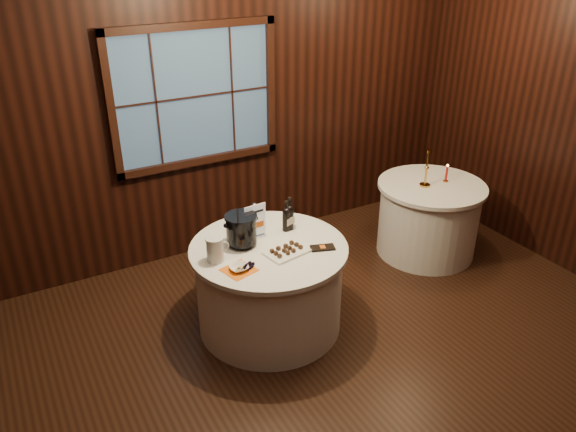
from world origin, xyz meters
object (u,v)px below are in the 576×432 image
grape_bunch (250,266)px  red_candle (446,175)px  sign_stand (255,226)px  cracker_bowl (239,268)px  ice_bucket (241,230)px  port_bottle_left (286,218)px  side_table (428,218)px  glass_pitcher (215,249)px  port_bottle_right (290,215)px  chocolate_box (323,248)px  chocolate_plate (287,251)px  main_table (269,286)px  brass_candlestick (426,173)px

grape_bunch → red_candle: red_candle is taller
sign_stand → red_candle: sign_stand is taller
cracker_bowl → red_candle: (2.51, 0.49, 0.05)m
ice_bucket → cracker_bowl: (-0.18, -0.33, -0.12)m
port_bottle_left → grape_bunch: 0.67m
side_table → red_candle: red_candle is taller
glass_pitcher → port_bottle_right: bearing=14.2°
ice_bucket → cracker_bowl: size_ratio=1.89×
ice_bucket → glass_pitcher: 0.30m
ice_bucket → red_candle: (2.33, 0.16, -0.06)m
side_table → red_candle: (0.16, -0.02, 0.46)m
sign_stand → port_bottle_right: sign_stand is taller
sign_stand → chocolate_box: 0.58m
chocolate_plate → chocolate_box: (0.28, -0.08, -0.01)m
port_bottle_right → red_candle: (1.86, 0.11, -0.05)m
main_table → port_bottle_right: size_ratio=4.35×
chocolate_plate → glass_pitcher: glass_pitcher is taller
ice_bucket → grape_bunch: 0.39m
port_bottle_left → chocolate_box: 0.44m
chocolate_box → grape_bunch: 0.63m
chocolate_plate → brass_candlestick: 1.89m
main_table → ice_bucket: (-0.18, 0.13, 0.52)m
cracker_bowl → chocolate_plate: bearing=5.8°
side_table → chocolate_box: 1.77m
side_table → port_bottle_right: bearing=-175.9°
glass_pitcher → red_candle: bearing=7.3°
cracker_bowl → brass_candlestick: 2.32m
grape_bunch → glass_pitcher: bearing=127.5°
main_table → red_candle: size_ratio=6.77×
sign_stand → brass_candlestick: 1.94m
chocolate_box → main_table: bearing=165.7°
sign_stand → port_bottle_right: bearing=-5.1°
red_candle → grape_bunch: bearing=-168.1°
main_table → port_bottle_left: size_ratio=4.67×
side_table → chocolate_plate: 2.02m
port_bottle_right → grape_bunch: (-0.57, -0.41, -0.11)m
ice_bucket → chocolate_plate: bearing=-48.6°
side_table → red_candle: 0.48m
grape_bunch → cracker_bowl: (-0.08, 0.02, 0.00)m
brass_candlestick → grape_bunch: bearing=-166.2°
port_bottle_right → brass_candlestick: brass_candlestick is taller
port_bottle_left → brass_candlestick: 1.65m
ice_bucket → main_table: bearing=-36.2°
port_bottle_left → glass_pitcher: 0.73m
port_bottle_left → red_candle: size_ratio=1.45×
glass_pitcher → grape_bunch: bearing=-51.2°
sign_stand → port_bottle_left: sign_stand is taller
chocolate_plate → cracker_bowl: (-0.43, -0.04, 0.00)m
grape_bunch → glass_pitcher: (-0.18, 0.23, 0.08)m
main_table → cracker_bowl: 0.57m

